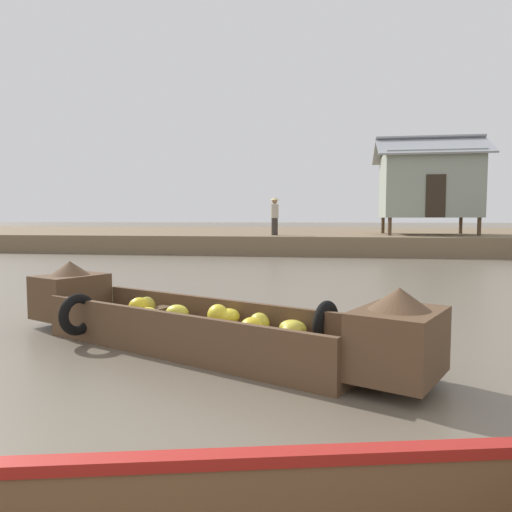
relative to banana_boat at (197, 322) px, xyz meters
The scene contains 5 objects.
ground_plane 5.62m from the banana_boat, 86.66° to the left, with size 300.00×300.00×0.00m, color #665B4C.
riverbank_strip 24.16m from the banana_boat, 89.22° to the left, with size 160.00×20.00×0.79m, color #756047.
banana_boat is the anchor object (origin of this frame).
stilt_house_left 18.93m from the banana_boat, 72.24° to the left, with size 4.74×3.99×4.43m.
vendor_person 15.92m from the banana_boat, 93.77° to the left, with size 0.44×0.44×1.66m.
Camera 1 is at (1.28, -1.13, 1.55)m, focal length 34.47 mm.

